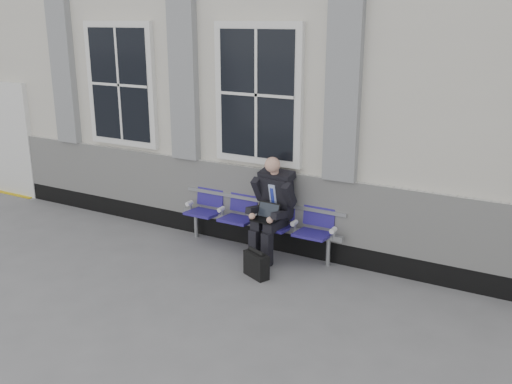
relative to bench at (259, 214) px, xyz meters
The scene contains 5 objects.
ground 1.50m from the bench, 108.34° to the right, with size 70.00×70.00×0.00m, color slate.
station_building 2.76m from the bench, 102.00° to the left, with size 14.40×4.40×4.49m.
bench is the anchor object (origin of this frame).
businessman 0.40m from the bench, 25.17° to the right, with size 0.61×0.82×1.47m.
briefcase 0.99m from the bench, 62.71° to the right, with size 0.40×0.30×0.38m.
Camera 1 is at (4.23, -5.45, 3.26)m, focal length 40.00 mm.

